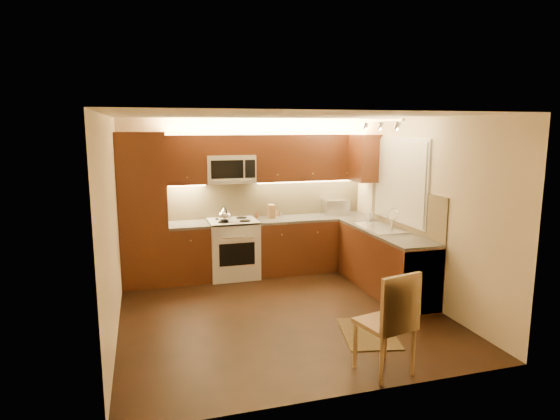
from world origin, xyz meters
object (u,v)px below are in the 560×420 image
object	(u,v)px
stove	(233,248)
knife_block	(271,211)
toaster_oven	(336,207)
sink	(381,223)
dining_chair	(385,321)
kettle	(224,214)
microwave	(230,169)
soap_bottle	(369,214)

from	to	relation	value
stove	knife_block	bearing A→B (deg)	9.66
toaster_oven	stove	bearing A→B (deg)	-173.28
sink	toaster_oven	bearing A→B (deg)	98.51
dining_chair	kettle	bearing A→B (deg)	94.09
microwave	sink	world-z (taller)	microwave
soap_bottle	dining_chair	size ratio (longest dim) A/B	0.17
toaster_oven	knife_block	distance (m)	1.15
sink	knife_block	world-z (taller)	knife_block
microwave	sink	bearing A→B (deg)	-32.21
knife_block	dining_chair	world-z (taller)	knife_block
stove	soap_bottle	bearing A→B (deg)	-12.98
stove	soap_bottle	world-z (taller)	soap_bottle
toaster_oven	dining_chair	world-z (taller)	toaster_oven
kettle	knife_block	distance (m)	0.83
stove	knife_block	world-z (taller)	knife_block
microwave	toaster_oven	xyz separation A→B (m)	(1.81, 0.00, -0.69)
kettle	knife_block	xyz separation A→B (m)	(0.81, 0.20, -0.03)
kettle	soap_bottle	bearing A→B (deg)	-25.59
stove	microwave	bearing A→B (deg)	90.00
toaster_oven	knife_block	xyz separation A→B (m)	(-1.15, -0.03, -0.02)
microwave	kettle	bearing A→B (deg)	-122.77
knife_block	soap_bottle	xyz separation A→B (m)	(1.47, -0.60, -0.02)
kettle	soap_bottle	xyz separation A→B (m)	(2.27, -0.41, -0.05)
toaster_oven	dining_chair	size ratio (longest dim) A/B	0.41
soap_bottle	sink	bearing A→B (deg)	-124.69
knife_block	dining_chair	bearing A→B (deg)	-88.02
microwave	dining_chair	xyz separation A→B (m)	(0.85, -3.51, -1.20)
kettle	sink	bearing A→B (deg)	-41.35
sink	toaster_oven	distance (m)	1.28
stove	knife_block	distance (m)	0.87
dining_chair	sink	bearing A→B (deg)	50.25
stove	kettle	bearing A→B (deg)	-149.16
kettle	toaster_oven	xyz separation A→B (m)	(1.95, 0.22, -0.01)
kettle	toaster_oven	world-z (taller)	kettle
toaster_oven	sink	bearing A→B (deg)	-79.17
stove	microwave	xyz separation A→B (m)	(0.00, 0.14, 1.26)
dining_chair	stove	bearing A→B (deg)	91.47
stove	toaster_oven	xyz separation A→B (m)	(1.81, 0.14, 0.57)
sink	dining_chair	size ratio (longest dim) A/B	0.83
toaster_oven	dining_chair	distance (m)	3.68
stove	soap_bottle	xyz separation A→B (m)	(2.13, -0.49, 0.53)
toaster_oven	soap_bottle	distance (m)	0.71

